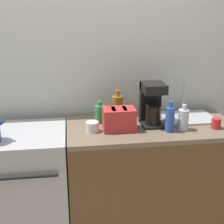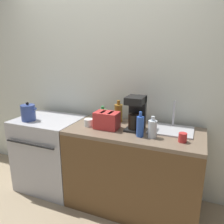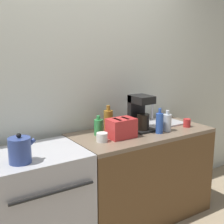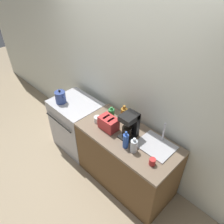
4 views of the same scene
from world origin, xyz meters
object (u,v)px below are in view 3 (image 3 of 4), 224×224
at_px(bottle_green, 98,127).
at_px(cup_red, 187,123).
at_px(stove, 38,204).
at_px(bottle_blue, 159,123).
at_px(cup_white, 102,137).
at_px(toaster, 121,128).
at_px(coffee_maker, 140,112).
at_px(bottle_amber, 108,120).
at_px(kettle, 20,150).
at_px(bottle_clear, 167,122).

bearing_deg(bottle_green, cup_red, -15.77).
height_order(stove, bottle_blue, bottle_blue).
distance_m(bottle_blue, cup_white, 0.59).
bearing_deg(bottle_blue, stove, 173.92).
relative_size(stove, toaster, 3.61).
xyz_separation_m(coffee_maker, cup_white, (-0.49, -0.10, -0.14)).
bearing_deg(bottle_amber, stove, -164.74).
bearing_deg(cup_red, bottle_blue, -177.90).
relative_size(kettle, coffee_maker, 0.63).
bearing_deg(bottle_green, bottle_clear, -21.89).
bearing_deg(cup_red, bottle_amber, 155.60).
bearing_deg(bottle_clear, bottle_blue, -171.73).
bearing_deg(cup_white, toaster, 2.28).
height_order(stove, toaster, toaster).
bearing_deg(bottle_green, stove, -167.77).
height_order(coffee_maker, cup_red, coffee_maker).
xyz_separation_m(coffee_maker, cup_red, (0.48, -0.16, -0.14)).
bearing_deg(stove, bottle_clear, -4.81).
relative_size(bottle_amber, bottle_blue, 1.03).
relative_size(stove, bottle_green, 4.88).
distance_m(stove, bottle_green, 0.84).
bearing_deg(bottle_green, toaster, -54.16).
relative_size(stove, coffee_maker, 2.56).
bearing_deg(bottle_green, cup_white, -112.31).
xyz_separation_m(stove, bottle_amber, (0.81, 0.22, 0.53)).
xyz_separation_m(bottle_blue, cup_red, (0.38, 0.01, -0.06)).
height_order(bottle_clear, cup_white, bottle_clear).
relative_size(stove, bottle_blue, 3.70).
bearing_deg(stove, kettle, -139.45).
relative_size(kettle, bottle_blue, 0.91).
relative_size(coffee_maker, cup_red, 4.18).
bearing_deg(coffee_maker, cup_red, -18.94).
bearing_deg(bottle_blue, toaster, 167.17).
relative_size(bottle_amber, cup_red, 2.98).
relative_size(kettle, bottle_clear, 1.07).
bearing_deg(bottle_amber, bottle_clear, -35.55).
bearing_deg(kettle, toaster, 5.92).
height_order(toaster, bottle_green, bottle_green).
distance_m(bottle_amber, bottle_green, 0.18).
height_order(bottle_green, bottle_blue, bottle_blue).
xyz_separation_m(toaster, coffee_maker, (0.28, 0.09, 0.09)).
xyz_separation_m(bottle_green, cup_red, (0.88, -0.25, -0.03)).
bearing_deg(stove, cup_red, -4.06).
height_order(bottle_amber, cup_red, bottle_amber).
bearing_deg(bottle_blue, coffee_maker, 118.14).
bearing_deg(bottle_blue, bottle_clear, 8.27).
distance_m(kettle, cup_white, 0.74).
distance_m(coffee_maker, bottle_blue, 0.22).
relative_size(toaster, bottle_green, 1.35).
bearing_deg(bottle_green, coffee_maker, -11.95).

